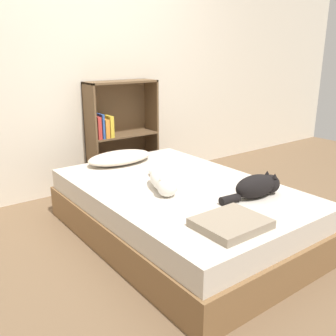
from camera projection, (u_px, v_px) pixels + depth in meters
The scene contains 8 objects.
ground_plane at pixel (179, 235), 2.91m from camera, with size 8.00×8.00×0.00m, color brown.
wall_back at pixel (89, 64), 3.63m from camera, with size 8.00×0.06×2.50m.
bed at pixel (180, 211), 2.85m from camera, with size 1.28×1.97×0.41m.
pillow at pixel (120, 158), 3.34m from camera, with size 0.60×0.34×0.10m.
cat_light at pixel (163, 181), 2.68m from camera, with size 0.30×0.55×0.16m.
cat_dark at pixel (258, 186), 2.55m from camera, with size 0.50×0.19×0.16m.
bookshelf at pixel (119, 133), 3.87m from camera, with size 0.73×0.26×1.09m.
blanket_fold at pixel (231, 223), 2.12m from camera, with size 0.39×0.33×0.05m.
Camera 1 is at (-1.64, -2.05, 1.36)m, focal length 40.00 mm.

